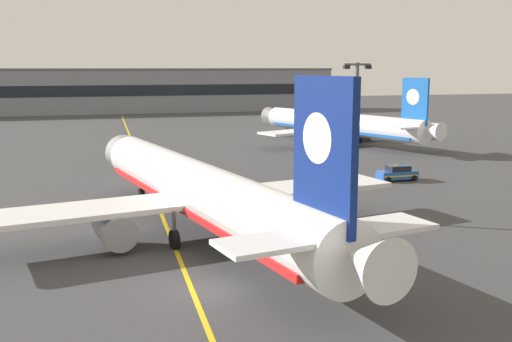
{
  "coord_description": "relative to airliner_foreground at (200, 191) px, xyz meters",
  "views": [
    {
      "loc": [
        -6.38,
        -30.55,
        12.04
      ],
      "look_at": [
        4.46,
        6.48,
        5.29
      ],
      "focal_mm": 41.78,
      "sensor_mm": 36.0,
      "label": 1
    }
  ],
  "objects": [
    {
      "name": "taxiway_centreline",
      "position": [
        -1.38,
        19.79,
        -3.37
      ],
      "size": [
        6.63,
        179.9,
        0.01
      ],
      "primitive_type": "cube",
      "rotation": [
        0.0,
        0.0,
        -0.04
      ],
      "color": "yellow",
      "rests_on": "ground"
    },
    {
      "name": "airliner_background",
      "position": [
        31.63,
        45.72,
        -0.31
      ],
      "size": [
        28.74,
        36.23,
        10.58
      ],
      "color": "white",
      "rests_on": "ground"
    },
    {
      "name": "airliner_foreground",
      "position": [
        0.0,
        0.0,
        0.0
      ],
      "size": [
        32.33,
        41.26,
        11.65
      ],
      "color": "white",
      "rests_on": "ground"
    },
    {
      "name": "apron_lamp_post",
      "position": [
        12.58,
        1.21,
        3.12
      ],
      "size": [
        2.24,
        0.9,
        12.38
      ],
      "color": "#515156",
      "rests_on": "ground"
    },
    {
      "name": "service_car_third",
      "position": [
        24.5,
        15.34,
        -2.6
      ],
      "size": [
        4.22,
        2.02,
        1.79
      ],
      "color": "#2351A8",
      "rests_on": "ground"
    },
    {
      "name": "terminal_building",
      "position": [
        -1.87,
        122.52,
        2.48
      ],
      "size": [
        125.0,
        12.4,
        11.68
      ],
      "color": "gray",
      "rests_on": "ground"
    },
    {
      "name": "ground_plane",
      "position": [
        -1.38,
        -10.21,
        -3.37
      ],
      "size": [
        400.0,
        400.0,
        0.0
      ],
      "primitive_type": "plane",
      "color": "#3D3D3F"
    }
  ]
}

